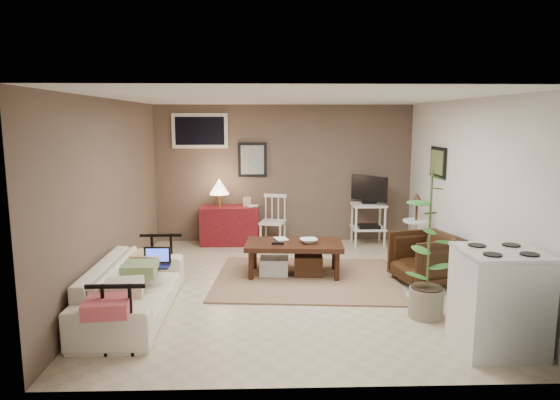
{
  "coord_description": "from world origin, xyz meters",
  "views": [
    {
      "loc": [
        -0.34,
        -6.23,
        2.14
      ],
      "look_at": [
        -0.13,
        0.35,
        1.08
      ],
      "focal_mm": 32.0,
      "sensor_mm": 36.0,
      "label": 1
    }
  ],
  "objects_px": {
    "red_console": "(229,222)",
    "potted_plant": "(429,239)",
    "coffee_table": "(293,256)",
    "spindle_chair": "(273,222)",
    "tv_stand": "(369,208)",
    "armchair": "(425,256)",
    "side_table": "(416,219)",
    "stove": "(499,300)",
    "sofa": "(132,280)"
  },
  "relations": [
    {
      "from": "red_console",
      "to": "potted_plant",
      "type": "xyz_separation_m",
      "value": [
        2.38,
        -3.31,
        0.48
      ]
    },
    {
      "from": "sofa",
      "to": "spindle_chair",
      "type": "distance_m",
      "value": 3.41
    },
    {
      "from": "sofa",
      "to": "side_table",
      "type": "xyz_separation_m",
      "value": [
        3.76,
        2.01,
        0.26
      ]
    },
    {
      "from": "red_console",
      "to": "armchair",
      "type": "xyz_separation_m",
      "value": [
        2.72,
        -2.2,
        -0.03
      ]
    },
    {
      "from": "coffee_table",
      "to": "side_table",
      "type": "bearing_deg",
      "value": 19.7
    },
    {
      "from": "coffee_table",
      "to": "stove",
      "type": "relative_size",
      "value": 1.41
    },
    {
      "from": "coffee_table",
      "to": "spindle_chair",
      "type": "relative_size",
      "value": 1.56
    },
    {
      "from": "tv_stand",
      "to": "potted_plant",
      "type": "distance_m",
      "value": 3.23
    },
    {
      "from": "sofa",
      "to": "stove",
      "type": "distance_m",
      "value": 3.76
    },
    {
      "from": "spindle_chair",
      "to": "armchair",
      "type": "bearing_deg",
      "value": -46.71
    },
    {
      "from": "red_console",
      "to": "stove",
      "type": "bearing_deg",
      "value": -55.73
    },
    {
      "from": "sofa",
      "to": "armchair",
      "type": "relative_size",
      "value": 2.73
    },
    {
      "from": "stove",
      "to": "armchair",
      "type": "bearing_deg",
      "value": 92.19
    },
    {
      "from": "coffee_table",
      "to": "red_console",
      "type": "bearing_deg",
      "value": 119.27
    },
    {
      "from": "coffee_table",
      "to": "potted_plant",
      "type": "height_order",
      "value": "potted_plant"
    },
    {
      "from": "coffee_table",
      "to": "red_console",
      "type": "height_order",
      "value": "red_console"
    },
    {
      "from": "sofa",
      "to": "potted_plant",
      "type": "distance_m",
      "value": 3.26
    },
    {
      "from": "tv_stand",
      "to": "potted_plant",
      "type": "relative_size",
      "value": 0.73
    },
    {
      "from": "sofa",
      "to": "spindle_chair",
      "type": "bearing_deg",
      "value": -27.94
    },
    {
      "from": "red_console",
      "to": "potted_plant",
      "type": "bearing_deg",
      "value": -54.29
    },
    {
      "from": "tv_stand",
      "to": "potted_plant",
      "type": "xyz_separation_m",
      "value": [
        -0.03,
        -3.22,
        0.24
      ]
    },
    {
      "from": "tv_stand",
      "to": "armchair",
      "type": "relative_size",
      "value": 1.61
    },
    {
      "from": "sofa",
      "to": "side_table",
      "type": "relative_size",
      "value": 1.93
    },
    {
      "from": "red_console",
      "to": "potted_plant",
      "type": "relative_size",
      "value": 0.7
    },
    {
      "from": "side_table",
      "to": "potted_plant",
      "type": "height_order",
      "value": "potted_plant"
    },
    {
      "from": "side_table",
      "to": "stove",
      "type": "height_order",
      "value": "side_table"
    },
    {
      "from": "red_console",
      "to": "armchair",
      "type": "distance_m",
      "value": 3.5
    },
    {
      "from": "potted_plant",
      "to": "stove",
      "type": "bearing_deg",
      "value": -62.35
    },
    {
      "from": "coffee_table",
      "to": "side_table",
      "type": "height_order",
      "value": "side_table"
    },
    {
      "from": "potted_plant",
      "to": "spindle_chair",
      "type": "bearing_deg",
      "value": 116.92
    },
    {
      "from": "coffee_table",
      "to": "sofa",
      "type": "height_order",
      "value": "sofa"
    },
    {
      "from": "sofa",
      "to": "spindle_chair",
      "type": "xyz_separation_m",
      "value": [
        1.6,
        3.02,
        0.01
      ]
    },
    {
      "from": "coffee_table",
      "to": "spindle_chair",
      "type": "xyz_separation_m",
      "value": [
        -0.25,
        1.69,
        0.13
      ]
    },
    {
      "from": "armchair",
      "to": "sofa",
      "type": "bearing_deg",
      "value": -90.59
    },
    {
      "from": "tv_stand",
      "to": "potted_plant",
      "type": "height_order",
      "value": "potted_plant"
    },
    {
      "from": "armchair",
      "to": "potted_plant",
      "type": "xyz_separation_m",
      "value": [
        -0.34,
        -1.11,
        0.5
      ]
    },
    {
      "from": "spindle_chair",
      "to": "potted_plant",
      "type": "bearing_deg",
      "value": -63.08
    },
    {
      "from": "stove",
      "to": "coffee_table",
      "type": "bearing_deg",
      "value": 127.83
    },
    {
      "from": "red_console",
      "to": "armchair",
      "type": "height_order",
      "value": "red_console"
    },
    {
      "from": "spindle_chair",
      "to": "armchair",
      "type": "distance_m",
      "value": 2.86
    },
    {
      "from": "side_table",
      "to": "armchair",
      "type": "relative_size",
      "value": 1.42
    },
    {
      "from": "spindle_chair",
      "to": "tv_stand",
      "type": "distance_m",
      "value": 1.66
    },
    {
      "from": "potted_plant",
      "to": "armchair",
      "type": "bearing_deg",
      "value": 72.97
    },
    {
      "from": "spindle_chair",
      "to": "side_table",
      "type": "distance_m",
      "value": 2.39
    },
    {
      "from": "red_console",
      "to": "potted_plant",
      "type": "distance_m",
      "value": 4.11
    },
    {
      "from": "spindle_chair",
      "to": "potted_plant",
      "type": "height_order",
      "value": "potted_plant"
    },
    {
      "from": "spindle_chair",
      "to": "side_table",
      "type": "height_order",
      "value": "side_table"
    },
    {
      "from": "red_console",
      "to": "side_table",
      "type": "height_order",
      "value": "red_console"
    },
    {
      "from": "coffee_table",
      "to": "spindle_chair",
      "type": "height_order",
      "value": "spindle_chair"
    },
    {
      "from": "sofa",
      "to": "red_console",
      "type": "height_order",
      "value": "red_console"
    }
  ]
}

